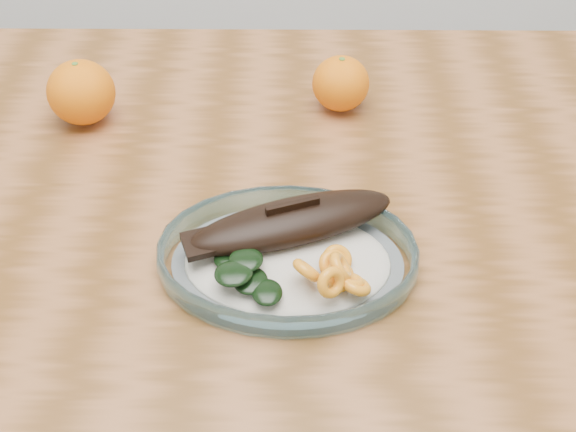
{
  "coord_description": "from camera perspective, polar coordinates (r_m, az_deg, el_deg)",
  "views": [
    {
      "loc": [
        0.1,
        -0.67,
        1.32
      ],
      "look_at": [
        0.1,
        -0.07,
        0.77
      ],
      "focal_mm": 45.0,
      "sensor_mm": 36.0,
      "label": 1
    }
  ],
  "objects": [
    {
      "name": "orange_right",
      "position": [
        1.0,
        4.19,
        10.4
      ],
      "size": [
        0.08,
        0.08,
        0.08
      ],
      "primitive_type": "sphere",
      "color": "orange",
      "rests_on": "dining_table"
    },
    {
      "name": "dining_table",
      "position": [
        0.95,
        -5.78,
        -2.33
      ],
      "size": [
        1.2,
        0.8,
        0.75
      ],
      "color": "brown",
      "rests_on": "ground"
    },
    {
      "name": "orange_left",
      "position": [
        1.01,
        -16.02,
        9.38
      ],
      "size": [
        0.09,
        0.09,
        0.09
      ],
      "primitive_type": "sphere",
      "color": "orange",
      "rests_on": "dining_table"
    },
    {
      "name": "plated_meal",
      "position": [
        0.77,
        -0.01,
        -3.01
      ],
      "size": [
        0.51,
        0.51,
        0.08
      ],
      "rotation": [
        0.0,
        0.0,
        -0.03
      ],
      "color": "white",
      "rests_on": "dining_table"
    }
  ]
}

